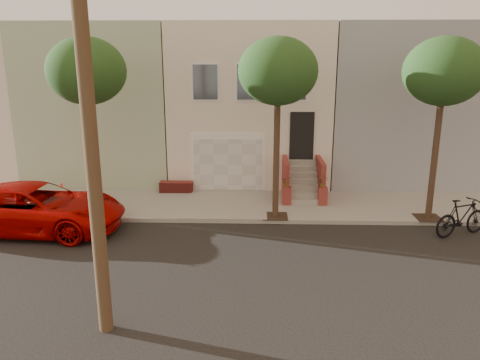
{
  "coord_description": "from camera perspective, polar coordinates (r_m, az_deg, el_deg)",
  "views": [
    {
      "loc": [
        0.22,
        -12.15,
        5.84
      ],
      "look_at": [
        -0.25,
        3.0,
        1.75
      ],
      "focal_mm": 34.9,
      "sensor_mm": 36.0,
      "label": 1
    }
  ],
  "objects": [
    {
      "name": "tree_left",
      "position": [
        17.05,
        -18.26,
        12.41
      ],
      "size": [
        2.7,
        2.57,
        6.3
      ],
      "color": "#2D2116",
      "rests_on": "sidewalk"
    },
    {
      "name": "pickup_truck",
      "position": [
        17.24,
        -23.66,
        -3.16
      ],
      "size": [
        6.0,
        3.0,
        1.63
      ],
      "primitive_type": "imported",
      "rotation": [
        0.0,
        0.0,
        1.52
      ],
      "color": "#B40200",
      "rests_on": "ground"
    },
    {
      "name": "house_row",
      "position": [
        23.44,
        1.26,
        9.73
      ],
      "size": [
        33.1,
        11.7,
        7.0
      ],
      "color": "beige",
      "rests_on": "sidewalk"
    },
    {
      "name": "sidewalk",
      "position": [
        18.43,
        1.01,
        -3.13
      ],
      "size": [
        40.0,
        3.7,
        0.15
      ],
      "primitive_type": "cube",
      "color": "gray",
      "rests_on": "ground"
    },
    {
      "name": "tree_right",
      "position": [
        17.24,
        23.68,
        11.94
      ],
      "size": [
        2.7,
        2.57,
        6.3
      ],
      "color": "#2D2116",
      "rests_on": "sidewalk"
    },
    {
      "name": "ground",
      "position": [
        13.48,
        0.68,
        -10.56
      ],
      "size": [
        90.0,
        90.0,
        0.0
      ],
      "primitive_type": "plane",
      "color": "black",
      "rests_on": "ground"
    },
    {
      "name": "motorcycle",
      "position": [
        17.09,
        25.49,
        -4.13
      ],
      "size": [
        2.2,
        1.4,
        1.28
      ],
      "primitive_type": "imported",
      "rotation": [
        0.0,
        0.0,
        1.98
      ],
      "color": "black",
      "rests_on": "ground"
    },
    {
      "name": "tree_mid",
      "position": [
        16.08,
        4.68,
        12.98
      ],
      "size": [
        2.7,
        2.57,
        6.3
      ],
      "color": "#2D2116",
      "rests_on": "sidewalk"
    }
  ]
}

